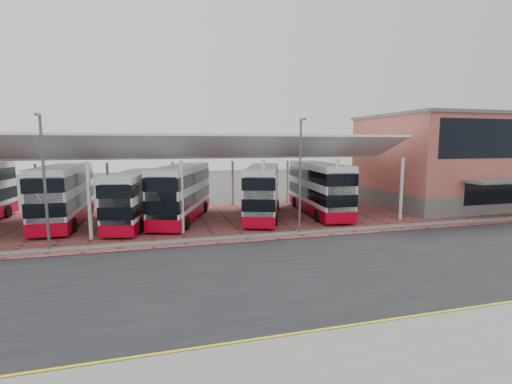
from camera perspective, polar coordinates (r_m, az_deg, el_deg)
ground at (r=20.40m, az=8.19°, el=-10.86°), size 140.00×140.00×0.00m
road at (r=19.53m, az=9.40°, el=-11.69°), size 120.00×14.00×0.02m
forecourt at (r=32.86m, az=2.23°, el=-3.68°), size 72.00×16.00×0.06m
sidewalk at (r=13.34m, az=25.21°, el=-21.55°), size 120.00×4.00×0.14m
north_kerb at (r=25.94m, az=2.63°, el=-6.63°), size 120.00×0.80×0.14m
yellow_line_near at (r=14.74m, az=19.85°, el=-18.57°), size 120.00×0.12×0.01m
yellow_line_far at (r=14.96m, az=19.15°, el=-18.14°), size 120.00×0.12×0.01m
canopy at (r=31.68m, az=-12.25°, el=6.24°), size 37.00×11.63×7.07m
terminal at (r=44.24m, az=28.79°, el=4.32°), size 18.40×14.40×9.25m
lamp_west at (r=24.79m, az=-29.81°, el=1.79°), size 0.16×0.90×8.07m
lamp_east at (r=26.00m, az=6.83°, el=2.95°), size 0.16×0.90×8.07m
bus_1 at (r=33.12m, az=-27.36°, el=-0.36°), size 2.93×11.25×4.62m
bus_2 at (r=30.54m, az=-18.23°, el=-0.96°), size 4.25×10.25×4.12m
bus_3 at (r=31.33m, az=-11.37°, el=-0.17°), size 5.98×11.16×4.51m
bus_4 at (r=31.84m, az=1.05°, el=-0.01°), size 5.97×10.85×4.39m
bus_5 at (r=34.01m, az=9.58°, el=0.53°), size 3.76×11.32×4.58m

